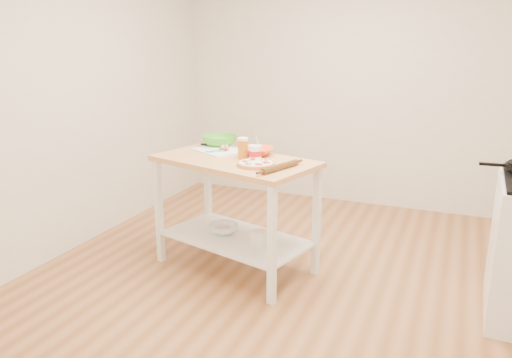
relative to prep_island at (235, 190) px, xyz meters
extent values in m
cube|color=#A0663B|center=(0.52, -0.21, -0.66)|extent=(4.00, 4.50, 0.02)
cube|color=beige|center=(0.52, 2.05, 0.70)|extent=(4.00, 0.02, 2.70)
cube|color=beige|center=(0.52, -2.47, 0.70)|extent=(4.00, 0.02, 2.70)
cube|color=beige|center=(-1.49, -0.21, 0.70)|extent=(0.02, 4.50, 2.70)
cube|color=tan|center=(0.00, 0.00, 0.23)|extent=(1.36, 0.97, 0.04)
cube|color=white|center=(0.00, 0.00, -0.40)|extent=(1.26, 0.89, 0.02)
cube|color=white|center=(-0.62, -0.13, -0.22)|extent=(0.06, 0.06, 0.86)
cube|color=white|center=(-0.47, 0.43, -0.22)|extent=(0.06, 0.06, 0.86)
cube|color=white|center=(0.47, -0.43, -0.22)|extent=(0.06, 0.06, 0.86)
cube|color=white|center=(0.62, 0.13, -0.22)|extent=(0.06, 0.06, 0.86)
cube|color=black|center=(1.79, 0.23, 0.32)|extent=(0.17, 0.04, 0.02)
cylinder|color=tan|center=(0.23, -0.14, 0.26)|extent=(0.28, 0.28, 0.02)
cylinder|color=tan|center=(0.23, -0.14, 0.27)|extent=(0.28, 0.28, 0.01)
cylinder|color=white|center=(0.23, -0.14, 0.27)|extent=(0.24, 0.24, 0.01)
cylinder|color=red|center=(0.31, -0.13, 0.28)|extent=(0.05, 0.05, 0.01)
cylinder|color=red|center=(0.26, -0.07, 0.28)|extent=(0.05, 0.05, 0.01)
cylinder|color=red|center=(0.19, -0.08, 0.28)|extent=(0.05, 0.05, 0.01)
cylinder|color=red|center=(0.16, -0.15, 0.28)|extent=(0.05, 0.05, 0.01)
cylinder|color=red|center=(0.20, -0.21, 0.28)|extent=(0.05, 0.05, 0.01)
cylinder|color=red|center=(0.28, -0.20, 0.28)|extent=(0.05, 0.05, 0.01)
sphere|color=white|center=(0.28, -0.11, 0.28)|extent=(0.03, 0.03, 0.03)
sphere|color=white|center=(0.22, -0.08, 0.28)|extent=(0.03, 0.03, 0.03)
sphere|color=white|center=(0.17, -0.13, 0.28)|extent=(0.03, 0.03, 0.03)
sphere|color=white|center=(0.21, -0.20, 0.28)|extent=(0.03, 0.03, 0.03)
plane|color=#0F5112|center=(0.30, -0.15, 0.28)|extent=(0.03, 0.03, 0.00)
plane|color=#0F5112|center=(0.27, -0.10, 0.28)|extent=(0.03, 0.03, 0.00)
plane|color=#0F5112|center=(0.21, -0.07, 0.28)|extent=(0.03, 0.03, 0.00)
plane|color=#0F5112|center=(0.18, -0.13, 0.28)|extent=(0.03, 0.03, 0.00)
plane|color=#0F5112|center=(0.20, -0.18, 0.28)|extent=(0.03, 0.03, 0.00)
plane|color=#0F5112|center=(0.25, -0.18, 0.28)|extent=(0.03, 0.03, 0.00)
cube|color=white|center=(-0.23, 0.19, 0.25)|extent=(0.50, 0.46, 0.01)
cube|color=#F4EACC|center=(-0.30, 0.31, 0.27)|extent=(0.03, 0.03, 0.02)
cube|color=#F4EACC|center=(-0.27, 0.29, 0.27)|extent=(0.03, 0.03, 0.02)
cube|color=#F4EACC|center=(-0.24, 0.27, 0.27)|extent=(0.03, 0.03, 0.02)
cube|color=#F4EACC|center=(-0.28, 0.34, 0.27)|extent=(0.03, 0.03, 0.02)
cube|color=#F4EACC|center=(-0.25, 0.32, 0.27)|extent=(0.03, 0.03, 0.02)
cube|color=#F4EACC|center=(-0.22, 0.31, 0.27)|extent=(0.03, 0.03, 0.02)
cylinder|color=red|center=(-0.20, 0.20, 0.26)|extent=(0.07, 0.07, 0.01)
cylinder|color=red|center=(-0.19, 0.19, 0.27)|extent=(0.07, 0.07, 0.01)
cylinder|color=red|center=(-0.18, 0.18, 0.28)|extent=(0.07, 0.07, 0.01)
cube|color=teal|center=(-0.26, 0.08, 0.26)|extent=(0.07, 0.06, 0.01)
cylinder|color=teal|center=(-0.21, 0.13, 0.27)|extent=(0.10, 0.05, 0.01)
cube|color=silver|center=(-0.27, 0.32, 0.26)|extent=(0.18, 0.03, 0.00)
cube|color=black|center=(-0.40, 0.30, 0.27)|extent=(0.10, 0.02, 0.01)
imported|color=#FA581E|center=(0.11, 0.18, 0.28)|extent=(0.28, 0.28, 0.06)
imported|color=green|center=(-0.32, 0.37, 0.29)|extent=(0.40, 0.40, 0.09)
cylinder|color=#C56E19|center=(0.06, 0.03, 0.32)|extent=(0.08, 0.08, 0.14)
cylinder|color=white|center=(0.06, 0.03, 0.40)|extent=(0.08, 0.08, 0.02)
cylinder|color=white|center=(0.17, 0.00, 0.31)|extent=(0.10, 0.10, 0.12)
cylinder|color=red|center=(0.17, 0.00, 0.31)|extent=(0.10, 0.10, 0.04)
cylinder|color=silver|center=(0.19, 0.00, 0.40)|extent=(0.01, 0.06, 0.12)
cylinder|color=#5C3715|center=(0.44, -0.19, 0.27)|extent=(0.16, 0.36, 0.04)
imported|color=silver|center=(-0.13, 0.04, -0.35)|extent=(0.26, 0.26, 0.07)
cube|color=white|center=(0.24, -0.07, -0.34)|extent=(0.14, 0.14, 0.11)
camera|label=1|loc=(1.58, -3.35, 1.13)|focal=35.00mm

